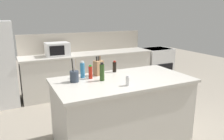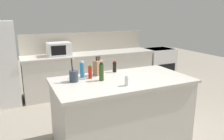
% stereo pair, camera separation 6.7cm
% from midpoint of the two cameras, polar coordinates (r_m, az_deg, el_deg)
% --- Properties ---
extents(ground_plane, '(14.00, 14.00, 0.00)m').
position_cam_midpoint_polar(ground_plane, '(3.48, 3.12, -17.36)').
color(ground_plane, gray).
extents(back_counter_run, '(3.12, 0.66, 0.94)m').
position_cam_midpoint_polar(back_counter_run, '(5.28, -5.13, -0.59)').
color(back_counter_run, beige).
rests_on(back_counter_run, ground_plane).
extents(wall_backsplash, '(3.08, 0.03, 0.46)m').
position_cam_midpoint_polar(wall_backsplash, '(5.44, -6.43, 7.32)').
color(wall_backsplash, '#B2A899').
rests_on(wall_backsplash, back_counter_run).
extents(kitchen_island, '(1.94, 1.03, 0.94)m').
position_cam_midpoint_polar(kitchen_island, '(3.26, 3.24, -10.28)').
color(kitchen_island, beige).
rests_on(kitchen_island, ground_plane).
extents(range_oven, '(0.76, 0.65, 0.92)m').
position_cam_midpoint_polar(range_oven, '(6.20, 12.33, 1.36)').
color(range_oven, white).
rests_on(range_oven, ground_plane).
extents(microwave, '(0.50, 0.39, 0.29)m').
position_cam_midpoint_polar(microwave, '(4.96, -13.31, 5.36)').
color(microwave, white).
rests_on(microwave, back_counter_run).
extents(knife_block, '(0.15, 0.14, 0.29)m').
position_cam_midpoint_polar(knife_block, '(3.26, -3.03, 0.62)').
color(knife_block, '#A87C54').
rests_on(knife_block, kitchen_island).
extents(utensil_crock, '(0.12, 0.12, 0.32)m').
position_cam_midpoint_polar(utensil_crock, '(2.99, -9.33, -1.49)').
color(utensil_crock, '#333D4C').
rests_on(utensil_crock, kitchen_island).
extents(olive_oil_bottle, '(0.06, 0.06, 0.25)m').
position_cam_midpoint_polar(olive_oil_bottle, '(2.99, -2.12, -0.54)').
color(olive_oil_bottle, '#2D4C1E').
rests_on(olive_oil_bottle, kitchen_island).
extents(dish_soap_bottle, '(0.06, 0.06, 0.24)m').
position_cam_midpoint_polar(dish_soap_bottle, '(3.16, -7.18, 0.08)').
color(dish_soap_bottle, '#3384BC').
rests_on(dish_soap_bottle, kitchen_island).
extents(hot_sauce_bottle, '(0.05, 0.05, 0.19)m').
position_cam_midpoint_polar(hot_sauce_bottle, '(3.10, -5.12, -0.56)').
color(hot_sauce_bottle, red).
rests_on(hot_sauce_bottle, kitchen_island).
extents(soy_sauce_bottle, '(0.06, 0.06, 0.18)m').
position_cam_midpoint_polar(soy_sauce_bottle, '(3.44, 1.24, 0.85)').
color(soy_sauce_bottle, black).
rests_on(soy_sauce_bottle, kitchen_island).
extents(salt_shaker, '(0.05, 0.05, 0.13)m').
position_cam_midpoint_polar(salt_shaker, '(2.79, 4.53, -2.91)').
color(salt_shaker, silver).
rests_on(salt_shaker, kitchen_island).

